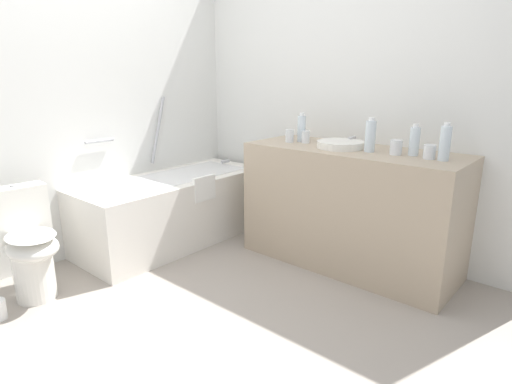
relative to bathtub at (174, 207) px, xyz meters
name	(u,v)px	position (x,y,z in m)	size (l,w,h in m)	color
ground_plane	(201,312)	(-0.65, -1.05, -0.30)	(4.04, 4.04, 0.00)	#9E9389
wall_back_tiled	(66,105)	(-0.65, 0.39, 0.88)	(3.44, 0.10, 2.37)	silver
wall_right_mirror	(341,103)	(0.93, -1.05, 0.88)	(0.10, 3.17, 2.37)	silver
bathtub	(174,207)	(0.00, 0.00, 0.00)	(1.65, 0.68, 1.22)	white
toilet	(28,245)	(-1.22, -0.06, 0.05)	(0.38, 0.51, 0.73)	white
vanity_counter	(350,208)	(0.57, -1.37, 0.14)	(0.62, 1.58, 0.89)	tan
sink_basin	(340,145)	(0.54, -1.28, 0.61)	(0.34, 0.34, 0.05)	white
sink_faucet	(354,141)	(0.74, -1.28, 0.61)	(0.10, 0.15, 0.07)	silver
water_bottle_0	(302,128)	(0.60, -0.89, 0.69)	(0.07, 0.07, 0.23)	silver
water_bottle_1	(445,143)	(0.55, -2.00, 0.70)	(0.07, 0.07, 0.24)	silver
water_bottle_2	(370,136)	(0.53, -1.51, 0.70)	(0.07, 0.07, 0.23)	silver
water_bottle_3	(414,141)	(0.59, -1.79, 0.68)	(0.07, 0.07, 0.21)	silver
drinking_glass_0	(429,152)	(0.54, -1.91, 0.63)	(0.07, 0.07, 0.09)	white
drinking_glass_1	(290,136)	(0.52, -0.84, 0.64)	(0.07, 0.07, 0.10)	white
drinking_glass_2	(396,147)	(0.55, -1.69, 0.63)	(0.08, 0.08, 0.10)	white
drinking_glass_3	(306,137)	(0.57, -0.96, 0.63)	(0.06, 0.06, 0.09)	white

